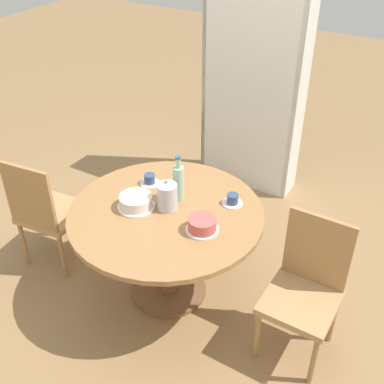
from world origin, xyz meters
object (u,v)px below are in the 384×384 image
chair_b (306,288)px  cup_b (150,180)px  chair_a (46,211)px  bookshelf (252,85)px  cup_a (233,200)px  water_bottle (179,182)px  coffee_pot (167,196)px  cake_main (136,202)px  cake_second (202,225)px

chair_b → cup_b: 1.27m
chair_a → cup_b: size_ratio=6.67×
bookshelf → cup_a: (0.49, -1.34, -0.23)m
water_bottle → cup_b: bearing=168.6°
coffee_pot → cake_main: size_ratio=0.90×
bookshelf → chair_a: bearing=66.7°
bookshelf → cup_b: size_ratio=14.28×
cup_b → chair_b: bearing=-7.6°
chair_a → cake_second: chair_a is taller
cake_second → cup_a: cake_second is taller
bookshelf → cake_main: 1.71m
water_bottle → cake_main: size_ratio=1.33×
chair_b → cake_second: 0.72m
chair_a → cake_main: bearing=-177.8°
cake_main → chair_a: bearing=-171.6°
cake_second → chair_b: bearing=8.9°
cup_a → cake_second: bearing=-95.7°
bookshelf → chair_b: bearing=125.1°
cup_a → coffee_pot: bearing=-143.0°
cup_a → cup_b: size_ratio=1.00×
chair_a → bookshelf: (0.78, 1.81, 0.50)m
chair_b → coffee_pot: bearing=-178.0°
coffee_pot → cake_main: coffee_pot is taller
bookshelf → cake_second: (0.46, -1.69, -0.22)m
bookshelf → water_bottle: bookshelf is taller
chair_b → cup_b: size_ratio=6.67×
cake_main → cake_second: bearing=1.2°
chair_a → cup_a: (1.27, 0.46, 0.27)m
cake_second → cup_b: size_ratio=1.48×
bookshelf → water_bottle: size_ratio=6.06×
chair_a → water_bottle: 1.06m
chair_b → cup_b: chair_b is taller
bookshelf → cake_second: bookshelf is taller
chair_b → water_bottle: bearing=174.5°
coffee_pot → bookshelf: bearing=95.4°
bookshelf → cake_second: 1.76m
bookshelf → water_bottle: (0.16, -1.48, -0.13)m
chair_a → bookshelf: 2.03m
coffee_pot → chair_a: bearing=-167.5°
cake_second → cup_a: (0.03, 0.34, -0.01)m
cake_main → coffee_pot: bearing=27.8°
bookshelf → water_bottle: bearing=96.2°
cake_second → cake_main: bearing=-178.8°
coffee_pot → cake_main: 0.21m
chair_a → cake_second: bearing=179.4°
bookshelf → cup_b: bearing=85.4°
coffee_pot → cup_b: bearing=145.7°
chair_a → coffee_pot: 1.01m
bookshelf → cup_a: bearing=110.1°
chair_b → cake_main: (-1.14, -0.11, 0.28)m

